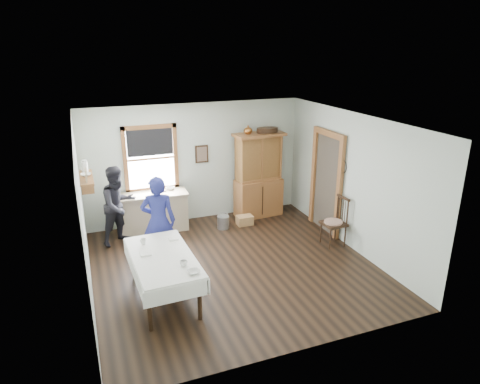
# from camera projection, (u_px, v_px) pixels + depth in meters

# --- Properties ---
(room) EXTENTS (5.01, 5.01, 2.70)m
(room) POSITION_uv_depth(u_px,v_px,m) (233.00, 198.00, 7.52)
(room) COLOR black
(room) RESTS_ON ground
(window) EXTENTS (1.18, 0.07, 1.48)m
(window) POSITION_uv_depth(u_px,v_px,m) (151.00, 155.00, 9.26)
(window) COLOR white
(window) RESTS_ON room
(doorway) EXTENTS (0.09, 1.14, 2.22)m
(doorway) POSITION_uv_depth(u_px,v_px,m) (327.00, 179.00, 9.16)
(doorway) COLOR #423A2F
(doorway) RESTS_ON room
(wall_shelf) EXTENTS (0.24, 1.00, 0.44)m
(wall_shelf) POSITION_uv_depth(u_px,v_px,m) (86.00, 176.00, 8.00)
(wall_shelf) COLOR #94552D
(wall_shelf) RESTS_ON room
(framed_picture) EXTENTS (0.30, 0.04, 0.40)m
(framed_picture) POSITION_uv_depth(u_px,v_px,m) (202.00, 154.00, 9.68)
(framed_picture) COLOR black
(framed_picture) RESTS_ON room
(rug_beater) EXTENTS (0.01, 0.27, 0.27)m
(rug_beater) POSITION_uv_depth(u_px,v_px,m) (343.00, 161.00, 8.49)
(rug_beater) COLOR black
(rug_beater) RESTS_ON room
(work_counter) EXTENTS (1.52, 0.65, 0.86)m
(work_counter) POSITION_uv_depth(u_px,v_px,m) (154.00, 212.00, 9.36)
(work_counter) COLOR tan
(work_counter) RESTS_ON room
(china_hutch) EXTENTS (1.21, 0.65, 1.99)m
(china_hutch) POSITION_uv_depth(u_px,v_px,m) (259.00, 175.00, 10.01)
(china_hutch) COLOR #94552D
(china_hutch) RESTS_ON room
(dining_table) EXTENTS (1.03, 1.88, 0.74)m
(dining_table) POSITION_uv_depth(u_px,v_px,m) (164.00, 276.00, 6.90)
(dining_table) COLOR white
(dining_table) RESTS_ON room
(spindle_chair) EXTENTS (0.51, 0.51, 1.03)m
(spindle_chair) POSITION_uv_depth(u_px,v_px,m) (334.00, 221.00, 8.65)
(spindle_chair) COLOR black
(spindle_chair) RESTS_ON room
(pail) EXTENTS (0.30, 0.30, 0.29)m
(pail) POSITION_uv_depth(u_px,v_px,m) (223.00, 222.00, 9.55)
(pail) COLOR #9EA2A7
(pail) RESTS_ON room
(wicker_basket) EXTENTS (0.36, 0.25, 0.21)m
(wicker_basket) POSITION_uv_depth(u_px,v_px,m) (245.00, 220.00, 9.75)
(wicker_basket) COLOR #AF854F
(wicker_basket) RESTS_ON room
(woman_blue) EXTENTS (0.66, 0.52, 1.59)m
(woman_blue) POSITION_uv_depth(u_px,v_px,m) (159.00, 225.00, 7.80)
(woman_blue) COLOR navy
(woman_blue) RESTS_ON room
(figure_dark) EXTENTS (0.92, 0.86, 1.52)m
(figure_dark) POSITION_uv_depth(u_px,v_px,m) (119.00, 208.00, 8.68)
(figure_dark) COLOR black
(figure_dark) RESTS_ON room
(table_cup_a) EXTENTS (0.13, 0.13, 0.09)m
(table_cup_a) POSITION_uv_depth(u_px,v_px,m) (184.00, 263.00, 6.46)
(table_cup_a) COLOR silver
(table_cup_a) RESTS_ON dining_table
(table_cup_b) EXTENTS (0.11, 0.11, 0.10)m
(table_cup_b) POSITION_uv_depth(u_px,v_px,m) (143.00, 241.00, 7.16)
(table_cup_b) COLOR silver
(table_cup_b) RESTS_ON dining_table
(table_bowl) EXTENTS (0.23, 0.23, 0.05)m
(table_bowl) POSITION_uv_depth(u_px,v_px,m) (194.00, 272.00, 6.26)
(table_bowl) COLOR silver
(table_bowl) RESTS_ON dining_table
(counter_book) EXTENTS (0.19, 0.24, 0.02)m
(counter_book) POSITION_uv_depth(u_px,v_px,m) (156.00, 191.00, 9.36)
(counter_book) COLOR brown
(counter_book) RESTS_ON work_counter
(counter_bowl) EXTENTS (0.24, 0.24, 0.06)m
(counter_bowl) POSITION_uv_depth(u_px,v_px,m) (170.00, 188.00, 9.47)
(counter_bowl) COLOR silver
(counter_bowl) RESTS_ON work_counter
(shelf_bowl) EXTENTS (0.22, 0.22, 0.05)m
(shelf_bowl) POSITION_uv_depth(u_px,v_px,m) (86.00, 175.00, 8.01)
(shelf_bowl) COLOR silver
(shelf_bowl) RESTS_ON wall_shelf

